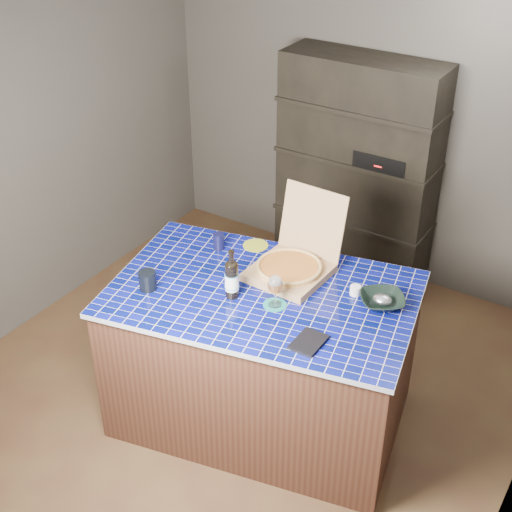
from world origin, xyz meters
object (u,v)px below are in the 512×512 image
Objects in this scene: mead_bottle at (232,279)px; dvd_case at (309,342)px; pizza_box at (292,265)px; bowl at (382,301)px; wine_glass at (275,285)px; kitchen_island at (262,356)px.

mead_bottle is 1.52× the size of dvd_case.
pizza_box is 2.66× the size of dvd_case.
pizza_box is at bearing 65.86° from mead_bottle.
mead_bottle is at bearing -153.47° from bowl.
wine_glass is 0.60m from bowl.
mead_bottle is 0.25m from wine_glass.
mead_bottle is at bearing -167.75° from wine_glass.
mead_bottle reaches higher than wine_glass.
kitchen_island is at bearing -158.67° from bowl.
dvd_case is (0.40, -0.51, -0.06)m from pizza_box.
kitchen_island is 9.65× the size of dvd_case.
dvd_case is (0.44, -0.26, 0.48)m from kitchen_island.
wine_glass is 0.78× the size of bowl.
pizza_box is 1.74× the size of mead_bottle.
pizza_box is 2.76× the size of wine_glass.
wine_glass is (0.08, -0.32, 0.07)m from pizza_box.
wine_glass is at bearing -73.62° from pizza_box.
kitchen_island is at bearing -97.99° from pizza_box.
dvd_case is at bearing -13.48° from mead_bottle.
bowl is (0.18, 0.51, 0.02)m from dvd_case.
wine_glass is at bearing -43.04° from kitchen_island.
mead_bottle reaches higher than kitchen_island.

